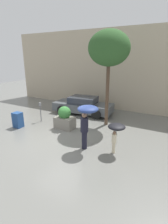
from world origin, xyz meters
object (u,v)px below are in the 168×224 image
Objects in this scene: planter_box at (65,119)px; newspaper_box at (18,120)px; person_child at (116,130)px; parked_car_near at (83,106)px; street_tree at (109,49)px; parking_meter at (40,108)px; person_adult at (87,117)px.

planter_box is 1.47× the size of newspaper_box.
person_child is at bearing 0.16° from newspaper_box.
newspaper_box is (-2.04, -4.20, -0.13)m from parked_car_near.
planter_box is 1.00× the size of person_child.
person_child is 4.67m from street_tree.
street_tree reaches higher than parked_car_near.
street_tree is 6.00× the size of newspaper_box.
newspaper_box is at bearing -110.46° from parking_meter.
planter_box reaches higher than newspaper_box.
person_adult is 0.37× the size of street_tree.
newspaper_box is at bearing 148.11° from parked_car_near.
planter_box is 4.56m from street_tree.
person_adult is 1.36m from person_child.
street_tree is at bearing 21.41° from parking_meter.
newspaper_box is at bearing 126.68° from person_child.
newspaper_box is at bearing 162.43° from person_adult.
street_tree reaches higher than person_adult.
parked_car_near is 3.53× the size of parking_meter.
planter_box is 0.65× the size of person_adult.
parking_meter is at bearing -158.59° from street_tree.
newspaper_box is at bearing -146.48° from street_tree.
planter_box is 1.06× the size of parking_meter.
planter_box is at bearing 25.42° from newspaper_box.
street_tree is 6.57m from newspaper_box.
person_adult is 0.46× the size of parked_car_near.
person_adult reaches higher than planter_box.
parked_car_near reaches higher than newspaper_box.
person_child reaches higher than planter_box.
parking_meter reaches higher than parked_car_near.
parked_car_near is at bearing 79.79° from person_child.
person_adult is 4.86m from newspaper_box.
street_tree is 4.32× the size of parking_meter.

